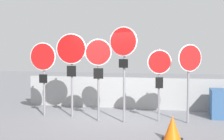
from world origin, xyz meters
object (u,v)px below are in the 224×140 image
object	(u,v)px
stop_sign_4	(159,68)
storage_crate	(223,104)
stop_sign_3	(124,51)
stop_sign_1	(71,56)
stop_sign_5	(190,64)
stop_sign_0	(43,62)
traffic_cone_0	(172,129)
stop_sign_2	(98,60)

from	to	relation	value
stop_sign_4	storage_crate	xyz separation A→B (m)	(1.84, 1.02, -1.09)
stop_sign_3	stop_sign_4	distance (m)	1.13
stop_sign_1	stop_sign_5	xyz separation A→B (m)	(3.43, -0.09, -0.23)
stop_sign_5	stop_sign_4	bearing A→B (deg)	141.57
stop_sign_1	storage_crate	distance (m)	4.78
stop_sign_0	storage_crate	bearing A→B (deg)	13.53
stop_sign_1	stop_sign_5	distance (m)	3.44
stop_sign_1	stop_sign_5	size ratio (longest dim) A/B	1.16
stop_sign_3	traffic_cone_0	world-z (taller)	stop_sign_3
storage_crate	stop_sign_0	bearing A→B (deg)	-169.09
traffic_cone_0	stop_sign_1	bearing A→B (deg)	148.03
stop_sign_4	storage_crate	size ratio (longest dim) A/B	2.07
stop_sign_2	traffic_cone_0	xyz separation A→B (m)	(2.10, -1.50, -1.46)
stop_sign_3	stop_sign_5	bearing A→B (deg)	22.64
stop_sign_4	stop_sign_5	size ratio (longest dim) A/B	0.95
stop_sign_0	stop_sign_2	xyz separation A→B (m)	(1.84, -0.35, 0.08)
stop_sign_5	storage_crate	distance (m)	1.91
stop_sign_3	storage_crate	bearing A→B (deg)	39.07
stop_sign_0	storage_crate	xyz separation A→B (m)	(5.35, 1.03, -1.23)
storage_crate	stop_sign_5	bearing A→B (deg)	-133.55
stop_sign_1	traffic_cone_0	xyz separation A→B (m)	(3.05, -1.90, -1.58)
stop_sign_1	stop_sign_4	world-z (taller)	stop_sign_1
stop_sign_5	storage_crate	world-z (taller)	stop_sign_5
stop_sign_1	storage_crate	bearing A→B (deg)	6.59
stop_sign_3	traffic_cone_0	size ratio (longest dim) A/B	4.79
stop_sign_2	stop_sign_4	bearing A→B (deg)	-2.16
stop_sign_3	traffic_cone_0	xyz separation A→B (m)	(1.38, -1.50, -1.71)
stop_sign_0	stop_sign_3	bearing A→B (deg)	-5.22
stop_sign_4	traffic_cone_0	distance (m)	2.28
stop_sign_2	traffic_cone_0	size ratio (longest dim) A/B	4.19
storage_crate	stop_sign_1	bearing A→B (deg)	-167.55
stop_sign_2	storage_crate	distance (m)	3.99
stop_sign_5	stop_sign_3	bearing A→B (deg)	155.33
stop_sign_3	stop_sign_4	world-z (taller)	stop_sign_3
stop_sign_1	storage_crate	world-z (taller)	stop_sign_1
traffic_cone_0	storage_crate	xyz separation A→B (m)	(1.41, 2.88, 0.14)
stop_sign_2	storage_crate	bearing A→B (deg)	7.02
stop_sign_3	stop_sign_5	size ratio (longest dim) A/B	1.22
storage_crate	traffic_cone_0	bearing A→B (deg)	-116.02
stop_sign_5	traffic_cone_0	bearing A→B (deg)	-136.70
stop_sign_1	stop_sign_2	world-z (taller)	stop_sign_1
stop_sign_1	stop_sign_3	xyz separation A→B (m)	(1.66, -0.40, 0.13)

